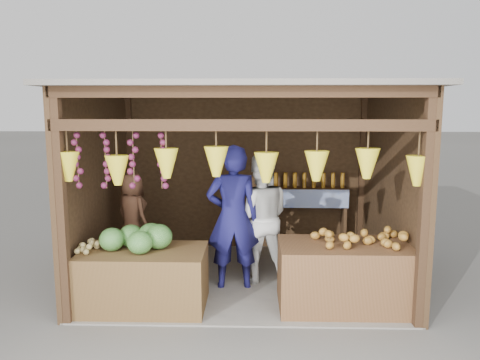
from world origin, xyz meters
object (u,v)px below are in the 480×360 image
(counter_left, at_px, (144,279))
(man_standing, at_px, (233,218))
(woman_standing, at_px, (260,218))
(counter_right, at_px, (345,276))
(vendor_seated, at_px, (132,214))

(counter_left, relative_size, man_standing, 0.77)
(counter_left, height_order, man_standing, man_standing)
(counter_left, distance_m, woman_standing, 1.78)
(counter_right, relative_size, woman_standing, 0.89)
(counter_left, bearing_deg, vendor_seated, 110.32)
(woman_standing, bearing_deg, counter_left, 32.69)
(counter_right, xyz_separation_m, man_standing, (-1.36, 0.62, 0.56))
(woman_standing, relative_size, vendor_seated, 1.50)
(vendor_seated, bearing_deg, counter_right, -159.76)
(man_standing, height_order, woman_standing, man_standing)
(counter_left, xyz_separation_m, counter_right, (2.40, 0.06, 0.04))
(counter_left, height_order, woman_standing, woman_standing)
(counter_right, bearing_deg, woman_standing, 138.01)
(man_standing, relative_size, woman_standing, 1.08)
(counter_left, height_order, vendor_seated, vendor_seated)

